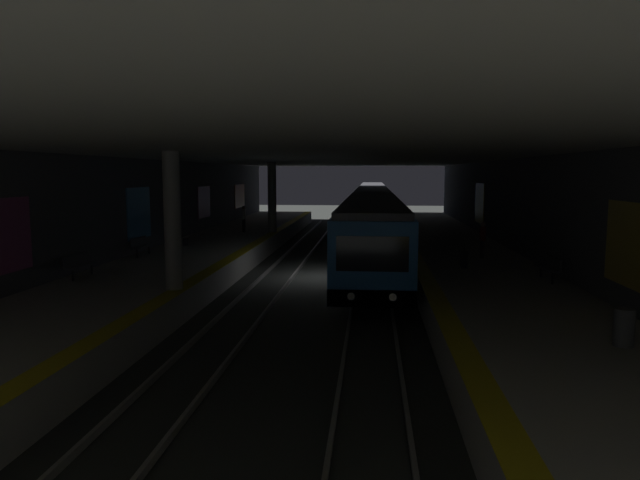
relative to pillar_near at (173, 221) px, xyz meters
The scene contains 20 objects.
ground_plane 9.83m from the pillar_near, 28.04° to the right, with size 120.00×120.00×0.00m, color #2D302D.
track_left 10.96m from the pillar_near, 38.73° to the right, with size 60.00×1.53×0.16m.
track_right 9.05m from the pillar_near, 14.75° to the right, with size 60.00×1.53×0.16m.
platform_left 13.90m from the pillar_near, 53.15° to the right, with size 60.00×5.30×1.06m.
platform_right 8.91m from the pillar_near, 15.06° to the left, with size 60.00×5.30×1.06m.
wall_left 16.04m from the pillar_near, 59.37° to the right, with size 60.00×0.56×5.60m.
wall_right 9.68m from the pillar_near, 31.81° to the left, with size 60.00×0.56×5.60m.
ceiling_slab 9.58m from the pillar_near, 28.04° to the right, with size 60.00×19.40×0.40m.
pillar_near is the anchor object (origin of this frame).
pillar_far 18.48m from the pillar_near, ahead, with size 0.56×0.56×4.55m.
metro_train 30.39m from the pillar_near, 12.46° to the right, with size 60.54×2.83×3.49m.
bench_left_mid 13.28m from the pillar_near, 78.13° to the right, with size 1.70×0.47×0.86m.
bench_right_near 4.84m from the pillar_near, 68.17° to the left, with size 1.70×0.47×0.86m.
bench_right_mid 8.53m from the pillar_near, 30.09° to the left, with size 1.70×0.47×0.86m.
person_waiting_near 18.37m from the pillar_near, ahead, with size 0.60×0.23×1.72m.
person_walking_mid 14.13m from the pillar_near, 55.19° to the right, with size 0.60×0.23×1.65m.
person_standing_far 6.87m from the pillar_near, 19.64° to the left, with size 0.60×0.23×1.67m.
suitcase_rolling 11.68m from the pillar_near, 63.25° to the right, with size 0.34×0.26×0.98m.
backpack_on_floor 11.80m from the pillar_near, 16.97° to the left, with size 0.30×0.20×0.40m.
trash_bin 13.30m from the pillar_near, 112.71° to the right, with size 0.44×0.44×0.85m.
Camera 1 is at (-26.01, -2.18, 4.89)m, focal length 31.51 mm.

